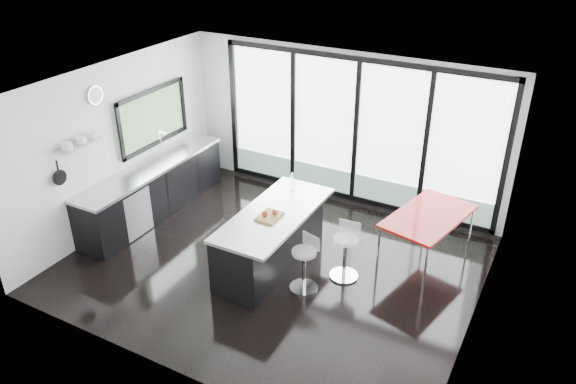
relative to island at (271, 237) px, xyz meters
The scene contains 11 objects.
floor 0.47m from the island, 19.18° to the right, with size 6.00×5.00×0.00m, color black.
ceiling 2.33m from the island, 19.18° to the right, with size 6.00×5.00×0.00m, color white.
wall_back 2.60m from the island, 82.58° to the left, with size 6.00×0.09×2.80m.
wall_front 2.68m from the island, 88.92° to the right, with size 6.00×0.00×2.80m, color silver.
wall_left 3.14m from the island, behind, with size 0.26×5.00×2.80m.
wall_right 3.19m from the island, ahead, with size 0.00×5.00×2.80m, color silver.
counter_cabinets 2.65m from the island, behind, with size 0.69×3.24×1.36m.
island is the anchor object (origin of this frame).
bar_stool_near 0.83m from the island, 24.68° to the right, with size 0.41×0.41×0.66m, color silver.
bar_stool_far 1.17m from the island, ahead, with size 0.43×0.43×0.69m, color silver.
red_table 2.39m from the island, 29.63° to the left, with size 0.88×1.54×0.83m, color maroon.
Camera 1 is at (3.63, -6.22, 5.08)m, focal length 35.00 mm.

